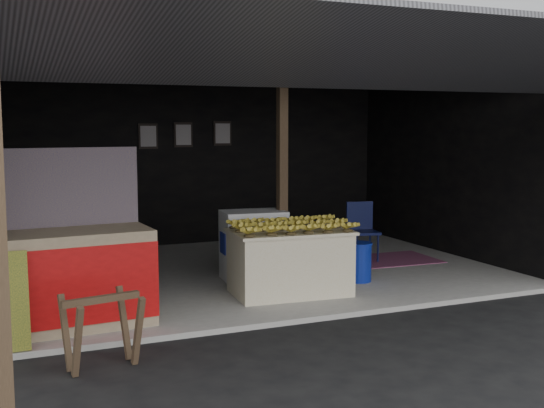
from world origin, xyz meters
name	(u,v)px	position (x,y,z in m)	size (l,w,h in m)	color
ground	(328,321)	(0.00, 0.00, 0.00)	(80.00, 80.00, 0.00)	black
concrete_slab	(245,272)	(0.00, 2.50, 0.03)	(7.00, 5.00, 0.06)	gray
shophouse	(237,125)	(0.00, 2.82, 2.10)	(7.40, 7.29, 3.02)	black
banana_table	(290,262)	(0.01, 1.02, 0.45)	(1.49, 0.99, 0.78)	silver
banana_pile	(290,224)	(0.01, 1.02, 0.92)	(1.31, 0.79, 0.15)	gold
white_crate	(254,245)	(-0.10, 1.93, 0.52)	(0.87, 0.64, 0.91)	white
neighbor_stall	(62,275)	(-2.67, 0.67, 0.60)	(1.80, 0.90, 1.80)	#998466
sawhorse	(102,323)	(-2.48, -0.53, 0.41)	(0.68, 0.67, 0.65)	brown
water_barrel	(359,263)	(1.12, 1.27, 0.30)	(0.33, 0.33, 0.48)	navy
plastic_chair	(362,226)	(1.88, 2.49, 0.58)	(0.48, 0.48, 0.88)	#090E35
magenta_rug	(386,260)	(2.22, 2.32, 0.07)	(1.50, 1.00, 0.01)	maroon
picture_frames	(185,135)	(-0.17, 4.89, 1.93)	(1.62, 0.04, 0.46)	black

